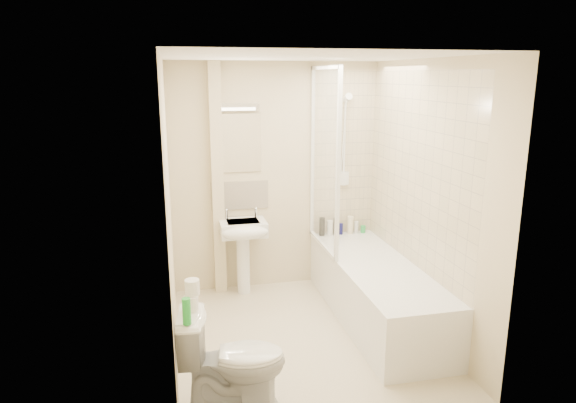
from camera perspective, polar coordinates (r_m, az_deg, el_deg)
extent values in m
plane|color=beige|center=(4.71, 1.76, -14.81)|extent=(2.50, 2.50, 0.00)
cube|color=beige|center=(5.46, -1.41, 2.66)|extent=(2.20, 0.02, 2.40)
cube|color=beige|center=(4.14, -13.04, -1.34)|extent=(0.02, 2.50, 2.40)
cube|color=beige|center=(4.66, 15.09, 0.23)|extent=(0.02, 2.50, 2.40)
cube|color=white|center=(4.14, 2.01, 15.79)|extent=(2.20, 2.50, 0.02)
cube|color=beige|center=(5.60, 6.18, 5.21)|extent=(0.70, 0.01, 1.75)
cube|color=beige|center=(4.78, 14.03, 3.40)|extent=(0.01, 2.10, 1.75)
cube|color=beige|center=(5.31, -7.85, 2.23)|extent=(0.12, 0.12, 2.40)
cube|color=beige|center=(5.42, -5.37, 0.70)|extent=(0.60, 0.02, 0.30)
cube|color=white|center=(5.32, -5.50, 6.47)|extent=(0.46, 0.01, 0.60)
cube|color=silver|center=(5.27, -5.56, 10.43)|extent=(0.42, 0.07, 0.07)
cube|color=white|center=(4.98, 9.71, -9.84)|extent=(0.70, 2.10, 0.55)
cube|color=white|center=(4.90, 9.82, -7.48)|extent=(0.56, 1.96, 0.05)
cube|color=white|center=(5.08, 4.02, 4.65)|extent=(0.01, 0.90, 1.80)
cube|color=white|center=(5.49, 2.74, 5.36)|extent=(0.04, 0.04, 1.80)
cube|color=white|center=(4.65, 5.60, 3.78)|extent=(0.04, 0.04, 1.80)
cube|color=white|center=(5.01, 4.20, 14.63)|extent=(0.04, 0.90, 0.04)
cube|color=white|center=(5.29, 3.86, -4.80)|extent=(0.04, 0.90, 0.03)
cylinder|color=white|center=(5.56, 6.29, 6.45)|extent=(0.02, 0.02, 0.90)
cylinder|color=white|center=(5.64, 6.17, 1.91)|extent=(0.05, 0.05, 0.02)
cylinder|color=white|center=(5.52, 6.42, 11.09)|extent=(0.05, 0.05, 0.02)
cylinder|color=white|center=(5.46, 6.65, 11.36)|extent=(0.08, 0.11, 0.11)
cube|color=white|center=(5.62, 6.21, 2.60)|extent=(0.10, 0.05, 0.14)
cylinder|color=white|center=(5.52, 6.19, 6.93)|extent=(0.01, 0.13, 0.84)
cylinder|color=white|center=(5.48, -4.98, -6.95)|extent=(0.14, 0.14, 0.64)
cube|color=white|center=(5.32, -5.03, -2.94)|extent=(0.47, 0.36, 0.15)
ellipsoid|color=white|center=(5.16, -4.77, -3.48)|extent=(0.47, 0.20, 0.15)
cube|color=silver|center=(5.30, -5.04, -2.38)|extent=(0.33, 0.24, 0.04)
cylinder|color=white|center=(5.37, -6.85, -1.50)|extent=(0.03, 0.03, 0.10)
cylinder|color=white|center=(5.41, -3.59, -1.32)|extent=(0.03, 0.03, 0.10)
sphere|color=white|center=(5.36, -6.86, -0.99)|extent=(0.04, 0.04, 0.04)
sphere|color=white|center=(5.40, -3.60, -0.81)|extent=(0.04, 0.04, 0.04)
cylinder|color=black|center=(5.62, 3.80, -2.81)|extent=(0.06, 0.06, 0.20)
cylinder|color=white|center=(5.65, 4.67, -2.93)|extent=(0.06, 0.06, 0.16)
cylinder|color=black|center=(5.67, 5.34, -2.76)|extent=(0.05, 0.05, 0.19)
cylinder|color=#12124F|center=(5.69, 5.88, -3.02)|extent=(0.05, 0.05, 0.12)
cylinder|color=beige|center=(5.72, 6.93, -2.61)|extent=(0.07, 0.07, 0.20)
cylinder|color=silver|center=(5.75, 7.59, -2.86)|extent=(0.05, 0.05, 0.13)
cylinder|color=green|center=(5.79, 8.34, -3.06)|extent=(0.05, 0.05, 0.08)
imported|color=white|center=(3.69, -6.13, -17.13)|extent=(0.58, 0.82, 0.73)
cylinder|color=white|center=(3.55, -10.74, -11.07)|extent=(0.10, 0.10, 0.10)
cylinder|color=white|center=(3.53, -10.60, -9.35)|extent=(0.10, 0.10, 0.11)
cylinder|color=green|center=(3.36, -11.21, -11.88)|extent=(0.05, 0.05, 0.18)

